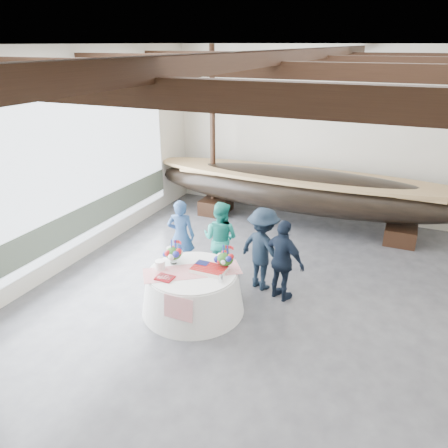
% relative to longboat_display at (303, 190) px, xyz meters
% --- Properties ---
extents(floor, '(10.00, 12.00, 0.01)m').
position_rel_longboat_display_xyz_m(floor, '(0.94, -4.85, -0.99)').
color(floor, '#3D3D42').
rests_on(floor, ground).
extents(wall_back, '(10.00, 0.02, 4.50)m').
position_rel_longboat_display_xyz_m(wall_back, '(0.94, 1.15, 1.26)').
color(wall_back, silver).
rests_on(wall_back, ground).
extents(wall_left, '(0.02, 12.00, 4.50)m').
position_rel_longboat_display_xyz_m(wall_left, '(-4.06, -4.85, 1.26)').
color(wall_left, silver).
rests_on(wall_left, ground).
extents(ceiling, '(10.00, 12.00, 0.01)m').
position_rel_longboat_display_xyz_m(ceiling, '(0.94, -4.85, 3.51)').
color(ceiling, white).
rests_on(ceiling, wall_back).
extents(pavilion_structure, '(9.80, 11.76, 4.50)m').
position_rel_longboat_display_xyz_m(pavilion_structure, '(0.94, -4.02, 3.01)').
color(pavilion_structure, black).
rests_on(pavilion_structure, ground).
extents(open_bay, '(0.03, 7.00, 3.20)m').
position_rel_longboat_display_xyz_m(open_bay, '(-4.01, -3.85, 0.83)').
color(open_bay, silver).
rests_on(open_bay, ground).
extents(longboat_display, '(8.28, 1.66, 1.55)m').
position_rel_longboat_display_xyz_m(longboat_display, '(0.00, 0.00, 0.00)').
color(longboat_display, black).
rests_on(longboat_display, ground).
extents(banquet_table, '(1.85, 1.85, 0.79)m').
position_rel_longboat_display_xyz_m(banquet_table, '(-0.80, -4.68, -0.60)').
color(banquet_table, white).
rests_on(banquet_table, ground).
extents(tabletop_items, '(1.71, 1.45, 0.40)m').
position_rel_longboat_display_xyz_m(tabletop_items, '(-0.80, -4.51, -0.05)').
color(tabletop_items, red).
rests_on(tabletop_items, banquet_table).
extents(guest_woman_blue, '(0.66, 0.52, 1.58)m').
position_rel_longboat_display_xyz_m(guest_woman_blue, '(-1.73, -3.40, -0.20)').
color(guest_woman_blue, navy).
rests_on(guest_woman_blue, ground).
extents(guest_woman_teal, '(0.81, 0.65, 1.60)m').
position_rel_longboat_display_xyz_m(guest_woman_teal, '(-0.90, -3.22, -0.19)').
color(guest_woman_teal, '#1B8C7C').
rests_on(guest_woman_teal, ground).
extents(guest_man_left, '(1.24, 0.99, 1.67)m').
position_rel_longboat_display_xyz_m(guest_man_left, '(0.08, -3.40, -0.16)').
color(guest_man_left, black).
rests_on(guest_man_left, ground).
extents(guest_man_right, '(1.01, 0.71, 1.59)m').
position_rel_longboat_display_xyz_m(guest_man_right, '(0.56, -3.65, -0.20)').
color(guest_man_right, black).
rests_on(guest_man_right, ground).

